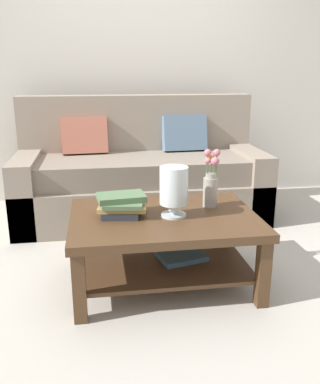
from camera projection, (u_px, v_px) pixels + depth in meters
name	position (u px, v px, depth m)	size (l,w,h in m)	color
ground_plane	(164.00, 259.00, 2.94)	(10.00, 10.00, 0.00)	#B7B2A8
back_wall	(137.00, 62.00, 4.12)	(6.40, 0.12, 2.70)	beige
couch	(140.00, 176.00, 3.74)	(2.13, 0.90, 1.06)	gray
coffee_table	(164.00, 234.00, 2.54)	(1.12, 0.81, 0.45)	#4C331E
book_stack_main	(122.00, 205.00, 2.48)	(0.31, 0.25, 0.13)	#2D333D
glass_hurricane_vase	(173.00, 187.00, 2.44)	(0.17, 0.17, 0.30)	silver
flower_pitcher	(211.00, 184.00, 2.62)	(0.10, 0.10, 0.37)	#9E998E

